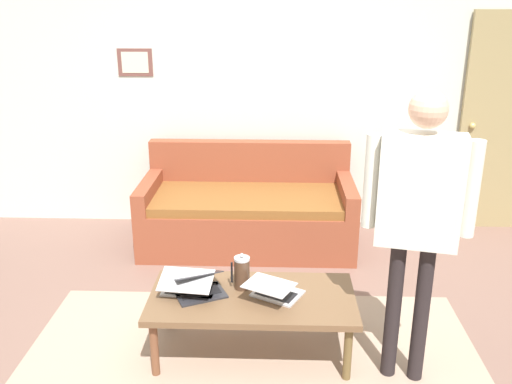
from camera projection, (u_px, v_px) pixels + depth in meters
ground_plane at (251, 348)px, 3.58m from camera, size 7.68×7.68×0.00m
area_rug at (252, 360)px, 3.45m from camera, size 2.88×1.63×0.01m
back_wall at (261, 87)px, 5.20m from camera, size 7.04×0.11×2.70m
interior_door at (505, 125)px, 5.15m from camera, size 0.82×0.09×2.05m
couch at (248, 212)px, 5.02m from camera, size 1.88×0.90×0.88m
coffee_table at (252, 301)px, 3.42m from camera, size 1.28×0.63×0.41m
laptop_left at (275, 291)px, 3.38m from camera, size 0.40×0.42×0.12m
laptop_center at (189, 286)px, 3.44m from camera, size 0.36×0.31×0.14m
laptop_right at (199, 287)px, 3.43m from camera, size 0.38×0.37×0.15m
french_press at (242, 273)px, 3.47m from camera, size 0.12×0.10×0.24m
person_standing at (418, 205)px, 2.96m from camera, size 0.60×0.28×1.72m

